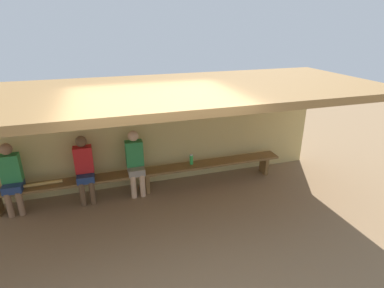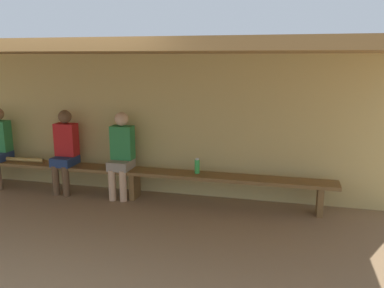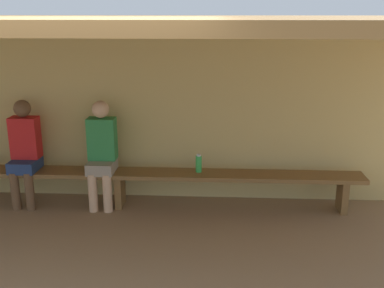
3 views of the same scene
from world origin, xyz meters
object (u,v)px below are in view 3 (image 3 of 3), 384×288
player_in_red (102,150)px  player_in_white (24,149)px  water_bottle_orange (199,163)px  bench (119,177)px

player_in_red → player_in_white: bearing=180.0°
player_in_white → water_bottle_orange: bearing=1.0°
player_in_white → player_in_red: bearing=0.0°
bench → player_in_red: size_ratio=4.49×
player_in_red → water_bottle_orange: size_ratio=5.84×
player_in_white → water_bottle_orange: 2.17m
bench → water_bottle_orange: size_ratio=26.26×
bench → player_in_white: (-1.17, 0.00, 0.34)m
player_in_red → water_bottle_orange: (1.19, 0.04, -0.16)m
bench → player_in_white: size_ratio=4.49×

